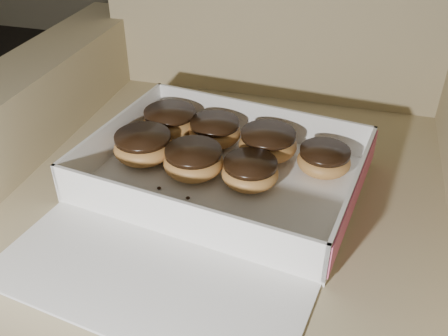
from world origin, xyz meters
name	(u,v)px	position (x,y,z in m)	size (l,w,h in m)	color
armchair	(247,203)	(0.65, 0.63, 0.31)	(0.95, 0.80, 0.99)	tan
bakery_box	(214,190)	(0.63, 0.47, 0.46)	(0.51, 0.57, 0.07)	white
donut_a	(268,144)	(0.70, 0.60, 0.48)	(0.11, 0.11, 0.05)	#BD7942
donut_b	(170,122)	(0.50, 0.63, 0.48)	(0.11, 0.11, 0.05)	#BD7942
donut_c	(324,160)	(0.80, 0.58, 0.48)	(0.09, 0.09, 0.05)	#BD7942
donut_d	(143,146)	(0.48, 0.53, 0.48)	(0.11, 0.11, 0.05)	#BD7942
donut_e	(194,161)	(0.59, 0.51, 0.48)	(0.10, 0.10, 0.05)	#BD7942
donut_f	(250,172)	(0.69, 0.51, 0.48)	(0.10, 0.10, 0.05)	#BD7942
donut_g	(215,131)	(0.59, 0.62, 0.48)	(0.10, 0.10, 0.05)	#BD7942
crumb_a	(104,193)	(0.46, 0.42, 0.45)	(0.01, 0.01, 0.00)	black
crumb_b	(216,221)	(0.66, 0.40, 0.45)	(0.01, 0.01, 0.00)	black
crumb_c	(159,188)	(0.54, 0.45, 0.45)	(0.01, 0.01, 0.00)	black
crumb_d	(188,198)	(0.60, 0.44, 0.45)	(0.01, 0.01, 0.00)	black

